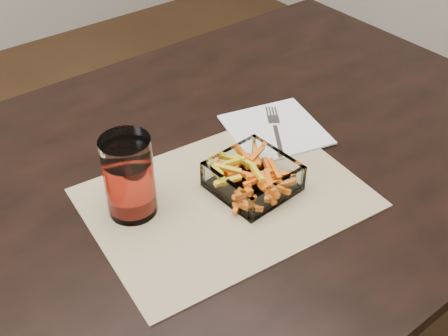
{
  "coord_description": "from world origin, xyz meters",
  "views": [
    {
      "loc": [
        -0.37,
        -0.65,
        1.39
      ],
      "look_at": [
        0.09,
        -0.05,
        0.78
      ],
      "focal_mm": 45.0,
      "sensor_mm": 36.0,
      "label": 1
    }
  ],
  "objects_px": {
    "glass_bowl": "(253,178)",
    "tumbler": "(129,179)",
    "dining_table": "(167,224)",
    "fork": "(275,129)"
  },
  "relations": [
    {
      "from": "glass_bowl",
      "to": "tumbler",
      "type": "distance_m",
      "value": 0.21
    },
    {
      "from": "dining_table",
      "to": "glass_bowl",
      "type": "xyz_separation_m",
      "value": [
        0.12,
        -0.1,
        0.11
      ]
    },
    {
      "from": "dining_table",
      "to": "glass_bowl",
      "type": "bearing_deg",
      "value": -39.31
    },
    {
      "from": "glass_bowl",
      "to": "fork",
      "type": "relative_size",
      "value": 0.91
    },
    {
      "from": "fork",
      "to": "tumbler",
      "type": "bearing_deg",
      "value": -141.41
    },
    {
      "from": "glass_bowl",
      "to": "tumbler",
      "type": "xyz_separation_m",
      "value": [
        -0.19,
        0.08,
        0.04
      ]
    },
    {
      "from": "tumbler",
      "to": "dining_table",
      "type": "bearing_deg",
      "value": 15.22
    },
    {
      "from": "tumbler",
      "to": "fork",
      "type": "distance_m",
      "value": 0.34
    },
    {
      "from": "glass_bowl",
      "to": "fork",
      "type": "height_order",
      "value": "glass_bowl"
    },
    {
      "from": "glass_bowl",
      "to": "tumbler",
      "type": "height_order",
      "value": "tumbler"
    }
  ]
}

